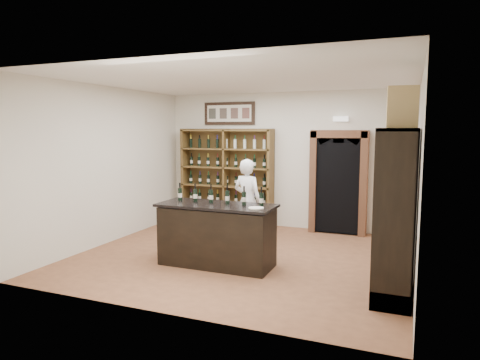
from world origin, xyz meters
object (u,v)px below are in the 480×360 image
object	(u,v)px
side_cabinet	(397,240)
shopkeeper	(248,201)
wine_crate	(402,107)
wine_shelf	(227,176)
tasting_counter	(217,235)
counter_bottle_0	(180,194)

from	to	relation	value
side_cabinet	shopkeeper	distance (m)	3.29
shopkeeper	wine_crate	world-z (taller)	wine_crate
shopkeeper	wine_crate	size ratio (longest dim) A/B	3.13
wine_shelf	tasting_counter	distance (m)	3.19
wine_crate	wine_shelf	bearing A→B (deg)	132.98
counter_bottle_0	tasting_counter	bearing A→B (deg)	-7.61
side_cabinet	shopkeeper	size ratio (longest dim) A/B	1.35
tasting_counter	shopkeeper	world-z (taller)	shopkeeper
wine_shelf	counter_bottle_0	distance (m)	2.86
tasting_counter	counter_bottle_0	world-z (taller)	counter_bottle_0
wine_shelf	wine_crate	distance (m)	5.21
shopkeeper	tasting_counter	bearing A→B (deg)	104.24
tasting_counter	shopkeeper	bearing A→B (deg)	91.45
side_cabinet	wine_crate	world-z (taller)	wine_crate
counter_bottle_0	shopkeeper	bearing A→B (deg)	63.72
wine_shelf	shopkeeper	xyz separation A→B (m)	(1.06, -1.45, -0.29)
side_cabinet	wine_crate	bearing A→B (deg)	-100.98
side_cabinet	shopkeeper	bearing A→B (deg)	147.22
wine_shelf	side_cabinet	xyz separation A→B (m)	(3.82, -3.23, -0.35)
wine_shelf	counter_bottle_0	xyz separation A→B (m)	(0.38, -2.84, 0.01)
counter_bottle_0	wine_crate	distance (m)	3.72
shopkeeper	wine_crate	distance (m)	3.69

